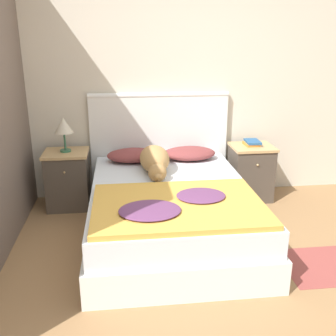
{
  "coord_description": "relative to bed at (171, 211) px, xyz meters",
  "views": [
    {
      "loc": [
        -0.43,
        -2.16,
        1.73
      ],
      "look_at": [
        -0.03,
        1.25,
        0.58
      ],
      "focal_mm": 42.0,
      "sensor_mm": 36.0,
      "label": 1
    }
  ],
  "objects": [
    {
      "name": "table_lamp",
      "position": [
        -0.99,
        0.78,
        0.63
      ],
      "size": [
        0.19,
        0.19,
        0.35
      ],
      "color": "#336B4C",
      "rests_on": "nightstand_left"
    },
    {
      "name": "wall_back",
      "position": [
        0.03,
        1.08,
        1.04
      ],
      "size": [
        9.0,
        0.06,
        2.55
      ],
      "color": "beige",
      "rests_on": "ground_plane"
    },
    {
      "name": "book_stack",
      "position": [
        0.99,
        0.8,
        0.4
      ],
      "size": [
        0.17,
        0.22,
        0.05
      ],
      "color": "orange",
      "rests_on": "nightstand_right"
    },
    {
      "name": "pillow_left",
      "position": [
        -0.3,
        0.76,
        0.31
      ],
      "size": [
        0.56,
        0.36,
        0.13
      ],
      "color": "brown",
      "rests_on": "bed"
    },
    {
      "name": "nightstand_left",
      "position": [
        -0.99,
        0.77,
        0.07
      ],
      "size": [
        0.45,
        0.42,
        0.61
      ],
      "color": "#4C4238",
      "rests_on": "ground_plane"
    },
    {
      "name": "quilt",
      "position": [
        -0.01,
        -0.48,
        0.27
      ],
      "size": [
        1.3,
        0.94,
        0.07
      ],
      "color": "gold",
      "rests_on": "bed"
    },
    {
      "name": "pillow_right",
      "position": [
        0.3,
        0.76,
        0.31
      ],
      "size": [
        0.56,
        0.36,
        0.13
      ],
      "color": "brown",
      "rests_on": "bed"
    },
    {
      "name": "dog",
      "position": [
        -0.1,
        0.41,
        0.36
      ],
      "size": [
        0.29,
        0.77,
        0.24
      ],
      "color": "tan",
      "rests_on": "bed"
    },
    {
      "name": "bed",
      "position": [
        0.0,
        0.0,
        0.0
      ],
      "size": [
        1.43,
        1.97,
        0.48
      ],
      "color": "white",
      "rests_on": "ground_plane"
    },
    {
      "name": "headboard",
      "position": [
        0.0,
        1.01,
        0.37
      ],
      "size": [
        1.51,
        0.06,
        1.17
      ],
      "color": "white",
      "rests_on": "ground_plane"
    },
    {
      "name": "ground_plane",
      "position": [
        0.03,
        -1.05,
        -0.24
      ],
      "size": [
        16.0,
        16.0,
        0.0
      ],
      "primitive_type": "plane",
      "color": "#997047"
    },
    {
      "name": "nightstand_right",
      "position": [
        0.99,
        0.77,
        0.07
      ],
      "size": [
        0.45,
        0.42,
        0.61
      ],
      "color": "#4C4238",
      "rests_on": "ground_plane"
    }
  ]
}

